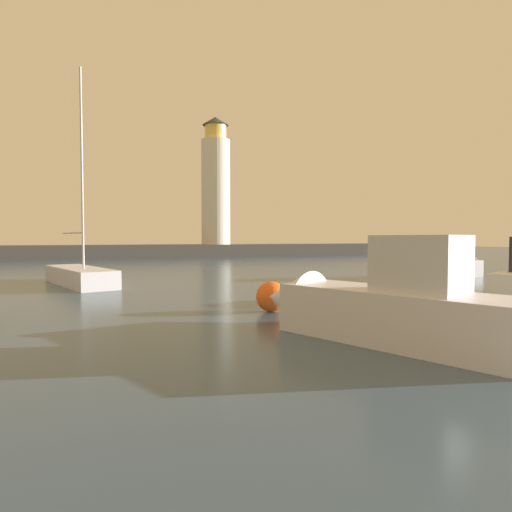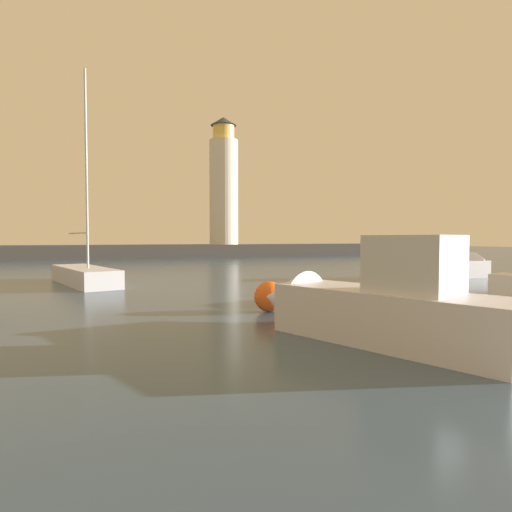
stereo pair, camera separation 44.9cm
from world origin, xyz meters
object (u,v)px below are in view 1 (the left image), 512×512
lighthouse (216,184)px  mooring_buoy (271,296)px  motorboat_4 (447,266)px  sailboat_moored (80,275)px  motorboat_0 (369,304)px

lighthouse → mooring_buoy: lighthouse is taller
motorboat_4 → sailboat_moored: (-22.63, 3.87, -0.19)m
lighthouse → mooring_buoy: (-11.08, -43.50, -9.53)m
lighthouse → motorboat_4: size_ratio=2.16×
motorboat_0 → motorboat_4: (15.65, 12.37, -0.13)m
motorboat_4 → sailboat_moored: size_ratio=0.70×
lighthouse → sailboat_moored: (-17.34, -31.79, -9.51)m
sailboat_moored → mooring_buoy: sailboat_moored is taller
motorboat_0 → sailboat_moored: bearing=113.3°
motorboat_0 → mooring_buoy: (-0.72, 4.51, -0.34)m
sailboat_moored → lighthouse: bearing=61.4°
sailboat_moored → mooring_buoy: 13.28m
lighthouse → motorboat_4: lighthouse is taller
lighthouse → motorboat_0: lighthouse is taller
lighthouse → sailboat_moored: lighthouse is taller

